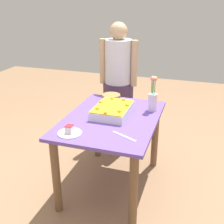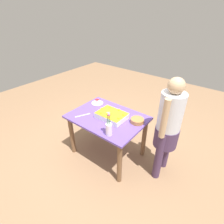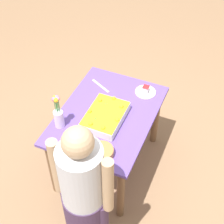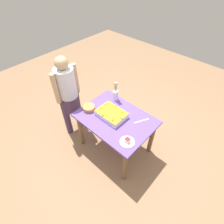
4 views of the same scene
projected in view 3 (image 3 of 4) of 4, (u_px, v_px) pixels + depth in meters
The scene contains 8 objects.
ground_plane at pixel (108, 163), 3.57m from camera, with size 8.00×8.00×0.00m, color #946F50.
dining_table at pixel (107, 124), 3.15m from camera, with size 1.11×0.82×0.74m.
sheet_cake at pixel (105, 116), 2.97m from camera, with size 0.42×0.31×0.11m.
serving_plate_with_slice at pixel (146, 91), 3.23m from camera, with size 0.20×0.20×0.07m.
cake_knife at pixel (101, 86), 3.31m from camera, with size 0.24×0.02×0.00m, color silver.
flower_vase at pixel (58, 115), 2.86m from camera, with size 0.08×0.08×0.33m.
fruit_bowl at pixel (102, 152), 2.71m from camera, with size 0.19×0.19×0.06m, color #B07640.
person_standing at pixel (83, 192), 2.36m from camera, with size 0.31×0.45×1.49m.
Camera 3 is at (-1.93, -0.87, 2.92)m, focal length 55.00 mm.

